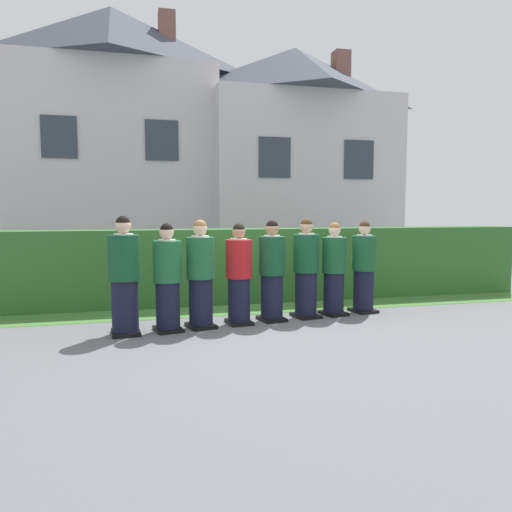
{
  "coord_description": "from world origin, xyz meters",
  "views": [
    {
      "loc": [
        -1.84,
        -7.4,
        1.77
      ],
      "look_at": [
        0.0,
        0.0,
        1.05
      ],
      "focal_mm": 34.4,
      "sensor_mm": 36.0,
      "label": 1
    }
  ],
  "objects_px": {
    "student_in_red_blazer": "(239,276)",
    "student_front_row_4": "(272,273)",
    "student_front_row_5": "(306,270)",
    "student_front_row_7": "(364,269)",
    "student_front_row_0": "(124,278)",
    "student_front_row_6": "(334,271)",
    "student_front_row_1": "(167,280)",
    "student_front_row_2": "(201,277)"
  },
  "relations": [
    {
      "from": "student_in_red_blazer",
      "to": "student_front_row_4",
      "type": "relative_size",
      "value": 0.97
    },
    {
      "from": "student_front_row_5",
      "to": "student_front_row_7",
      "type": "relative_size",
      "value": 1.03
    },
    {
      "from": "student_front_row_0",
      "to": "student_front_row_6",
      "type": "distance_m",
      "value": 3.44
    },
    {
      "from": "student_front_row_1",
      "to": "student_in_red_blazer",
      "type": "height_order",
      "value": "student_front_row_1"
    },
    {
      "from": "student_front_row_4",
      "to": "student_front_row_6",
      "type": "height_order",
      "value": "student_front_row_4"
    },
    {
      "from": "student_front_row_0",
      "to": "student_front_row_6",
      "type": "bearing_deg",
      "value": 8.56
    },
    {
      "from": "student_front_row_4",
      "to": "student_front_row_1",
      "type": "bearing_deg",
      "value": -169.93
    },
    {
      "from": "student_front_row_0",
      "to": "student_front_row_2",
      "type": "xyz_separation_m",
      "value": [
        1.1,
        0.15,
        -0.03
      ]
    },
    {
      "from": "student_front_row_4",
      "to": "student_front_row_6",
      "type": "xyz_separation_m",
      "value": [
        1.13,
        0.16,
        -0.02
      ]
    },
    {
      "from": "student_front_row_0",
      "to": "student_front_row_5",
      "type": "height_order",
      "value": "student_front_row_0"
    },
    {
      "from": "student_front_row_0",
      "to": "student_front_row_2",
      "type": "distance_m",
      "value": 1.11
    },
    {
      "from": "student_front_row_4",
      "to": "student_front_row_7",
      "type": "distance_m",
      "value": 1.74
    },
    {
      "from": "student_front_row_2",
      "to": "student_front_row_7",
      "type": "relative_size",
      "value": 1.03
    },
    {
      "from": "student_front_row_4",
      "to": "student_front_row_5",
      "type": "height_order",
      "value": "student_front_row_5"
    },
    {
      "from": "student_front_row_2",
      "to": "student_in_red_blazer",
      "type": "bearing_deg",
      "value": 8.81
    },
    {
      "from": "student_in_red_blazer",
      "to": "student_front_row_7",
      "type": "relative_size",
      "value": 0.99
    },
    {
      "from": "student_in_red_blazer",
      "to": "student_front_row_7",
      "type": "xyz_separation_m",
      "value": [
        2.28,
        0.35,
        0.01
      ]
    },
    {
      "from": "student_front_row_6",
      "to": "student_front_row_7",
      "type": "xyz_separation_m",
      "value": [
        0.59,
        0.08,
        0.01
      ]
    },
    {
      "from": "student_front_row_1",
      "to": "student_in_red_blazer",
      "type": "bearing_deg",
      "value": 10.12
    },
    {
      "from": "student_front_row_5",
      "to": "student_front_row_6",
      "type": "relative_size",
      "value": 1.04
    },
    {
      "from": "student_front_row_7",
      "to": "student_front_row_0",
      "type": "bearing_deg",
      "value": -171.52
    },
    {
      "from": "student_in_red_blazer",
      "to": "student_front_row_5",
      "type": "xyz_separation_m",
      "value": [
        1.17,
        0.19,
        0.03
      ]
    },
    {
      "from": "student_front_row_0",
      "to": "student_in_red_blazer",
      "type": "height_order",
      "value": "student_front_row_0"
    },
    {
      "from": "student_front_row_1",
      "to": "student_front_row_4",
      "type": "bearing_deg",
      "value": 10.07
    },
    {
      "from": "student_front_row_0",
      "to": "student_front_row_7",
      "type": "relative_size",
      "value": 1.07
    },
    {
      "from": "student_front_row_5",
      "to": "student_front_row_6",
      "type": "distance_m",
      "value": 0.53
    },
    {
      "from": "student_front_row_2",
      "to": "student_front_row_4",
      "type": "height_order",
      "value": "student_front_row_2"
    },
    {
      "from": "student_front_row_0",
      "to": "student_front_row_2",
      "type": "height_order",
      "value": "student_front_row_0"
    },
    {
      "from": "student_front_row_0",
      "to": "student_in_red_blazer",
      "type": "xyz_separation_m",
      "value": [
        1.71,
        0.25,
        -0.06
      ]
    },
    {
      "from": "student_front_row_0",
      "to": "student_front_row_6",
      "type": "relative_size",
      "value": 1.08
    },
    {
      "from": "student_front_row_0",
      "to": "student_front_row_7",
      "type": "height_order",
      "value": "student_front_row_0"
    },
    {
      "from": "student_front_row_0",
      "to": "student_front_row_1",
      "type": "bearing_deg",
      "value": 4.88
    },
    {
      "from": "student_front_row_4",
      "to": "student_front_row_7",
      "type": "relative_size",
      "value": 1.02
    },
    {
      "from": "student_front_row_1",
      "to": "student_in_red_blazer",
      "type": "relative_size",
      "value": 1.01
    },
    {
      "from": "student_front_row_1",
      "to": "student_in_red_blazer",
      "type": "xyz_separation_m",
      "value": [
        1.1,
        0.2,
        -0.01
      ]
    },
    {
      "from": "student_front_row_0",
      "to": "student_front_row_2",
      "type": "relative_size",
      "value": 1.04
    },
    {
      "from": "student_in_red_blazer",
      "to": "student_front_row_7",
      "type": "height_order",
      "value": "student_front_row_7"
    },
    {
      "from": "student_in_red_blazer",
      "to": "student_front_row_6",
      "type": "relative_size",
      "value": 1.0
    },
    {
      "from": "student_front_row_2",
      "to": "student_front_row_6",
      "type": "bearing_deg",
      "value": 8.83
    },
    {
      "from": "student_front_row_1",
      "to": "student_front_row_5",
      "type": "relative_size",
      "value": 0.97
    },
    {
      "from": "student_front_row_1",
      "to": "student_in_red_blazer",
      "type": "distance_m",
      "value": 1.12
    },
    {
      "from": "student_front_row_2",
      "to": "student_front_row_5",
      "type": "height_order",
      "value": "student_front_row_5"
    }
  ]
}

